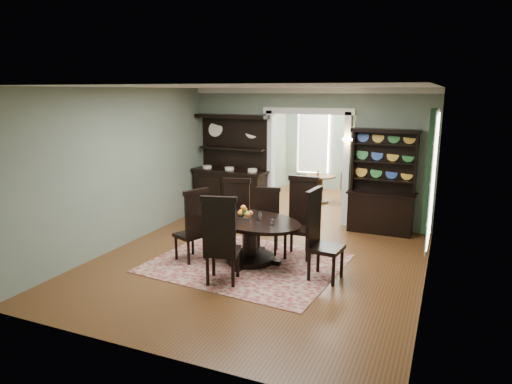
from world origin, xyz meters
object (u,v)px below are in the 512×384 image
Objects in this scene: dining_table at (250,232)px; sideboard at (231,181)px; welsh_dresser at (382,195)px; parlor_table at (321,185)px.

sideboard reaches higher than dining_table.
sideboard is at bearing -178.52° from welsh_dresser.
dining_table is at bearing -123.69° from welsh_dresser.
welsh_dresser is at bearing -47.43° from parlor_table.
dining_table is at bearing -54.62° from sideboard.
parlor_table is (-0.01, 4.70, -0.05)m from dining_table.
dining_table is at bearing -89.82° from parlor_table.
welsh_dresser reaches higher than dining_table.
sideboard is 3.00× the size of parlor_table.
sideboard reaches higher than welsh_dresser.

